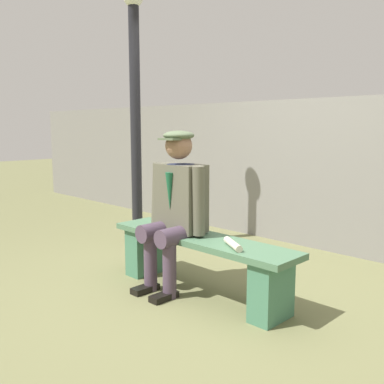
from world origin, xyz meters
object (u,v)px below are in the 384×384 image
(seated_man, at_px, (176,203))
(lamp_post, at_px, (135,100))
(bench, at_px, (200,257))
(rolled_magazine, at_px, (233,244))

(seated_man, relative_size, lamp_post, 0.47)
(bench, distance_m, rolled_magazine, 0.45)
(rolled_magazine, bearing_deg, bench, -10.04)
(seated_man, distance_m, rolled_magazine, 0.66)
(seated_man, height_order, rolled_magazine, seated_man)
(bench, bearing_deg, seated_man, 14.34)
(rolled_magazine, bearing_deg, seated_man, -1.37)
(rolled_magazine, relative_size, lamp_post, 0.10)
(seated_man, relative_size, rolled_magazine, 4.77)
(seated_man, distance_m, lamp_post, 1.69)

